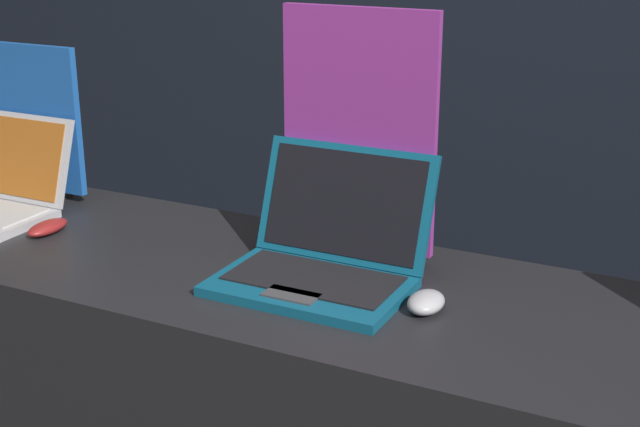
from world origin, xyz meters
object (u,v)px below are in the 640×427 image
promo_stand_front (31,125)px  mouse_front (48,227)px  laptop_middle (324,253)px  promo_stand_middle (358,141)px  mouse_middle (426,302)px

promo_stand_front → mouse_front: bearing=-42.8°
promo_stand_front → laptop_middle: promo_stand_front is taller
promo_stand_front → promo_stand_middle: bearing=-0.4°
mouse_front → promo_stand_front: size_ratio=0.30×
mouse_front → promo_stand_front: promo_stand_front is taller
promo_stand_front → mouse_middle: 1.21m
mouse_middle → promo_stand_front: bearing=169.4°
laptop_middle → promo_stand_middle: 0.26m
laptop_middle → mouse_middle: 0.25m
laptop_middle → promo_stand_middle: (0.00, 0.16, 0.20)m
mouse_front → promo_stand_middle: promo_stand_middle is taller
mouse_middle → promo_stand_middle: 0.40m
mouse_front → promo_stand_middle: bearing=16.3°
mouse_front → mouse_middle: (0.95, -0.01, 0.00)m
mouse_front → promo_stand_front: bearing=137.2°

